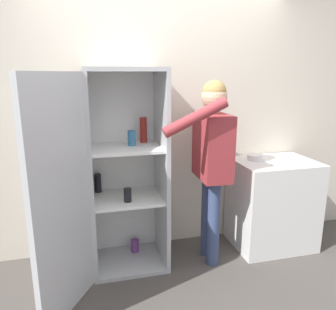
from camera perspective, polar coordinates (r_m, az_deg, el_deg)
name	(u,v)px	position (r m, az deg, el deg)	size (l,w,h in m)	color
ground_plane	(187,298)	(2.88, 3.36, -23.66)	(12.00, 12.00, 0.00)	#4C4742
wall_back	(159,124)	(3.26, -1.51, 5.49)	(7.00, 0.06, 2.55)	beige
refrigerator	(113,176)	(2.86, -9.59, -3.61)	(1.05, 1.15, 1.81)	#B7BABC
person	(211,151)	(2.97, 7.58, 0.77)	(0.65, 0.59, 1.71)	#384770
counter	(272,203)	(3.58, 17.69, -8.04)	(0.79, 0.60, 0.91)	white
bowl	(255,157)	(3.41, 14.95, -0.40)	(0.16, 0.16, 0.06)	white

